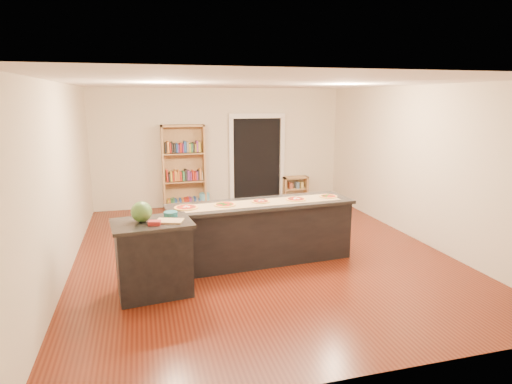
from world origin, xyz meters
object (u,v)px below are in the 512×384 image
object	(u,v)px
bookshelf	(184,167)
watermelon	(141,212)
kitchen_island	(261,232)
low_shelf	(295,189)
side_counter	(154,258)
waste_bin	(205,200)

from	to	relation	value
bookshelf	watermelon	bearing A→B (deg)	-102.48
kitchen_island	bookshelf	xyz separation A→B (m)	(-0.83, 3.69, 0.50)
low_shelf	watermelon	size ratio (longest dim) A/B	2.34
side_counter	watermelon	xyz separation A→B (m)	(-0.12, 0.03, 0.63)
low_shelf	kitchen_island	bearing A→B (deg)	-117.68
bookshelf	waste_bin	distance (m)	0.93
bookshelf	kitchen_island	bearing A→B (deg)	-77.31
side_counter	waste_bin	bearing A→B (deg)	66.83
side_counter	low_shelf	distance (m)	5.79
side_counter	waste_bin	distance (m)	4.63
kitchen_island	waste_bin	world-z (taller)	kitchen_island
kitchen_island	low_shelf	xyz separation A→B (m)	(1.96, 3.73, -0.17)
side_counter	bookshelf	bearing A→B (deg)	72.50
kitchen_island	watermelon	xyz separation A→B (m)	(-1.81, -0.74, 0.65)
kitchen_island	side_counter	size ratio (longest dim) A/B	2.91
side_counter	waste_bin	size ratio (longest dim) A/B	2.88
kitchen_island	side_counter	world-z (taller)	side_counter
waste_bin	side_counter	bearing A→B (deg)	-106.62
bookshelf	watermelon	size ratio (longest dim) A/B	7.32
kitchen_island	waste_bin	bearing A→B (deg)	91.67
watermelon	waste_bin	bearing A→B (deg)	71.87
waste_bin	bookshelf	bearing A→B (deg)	176.24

